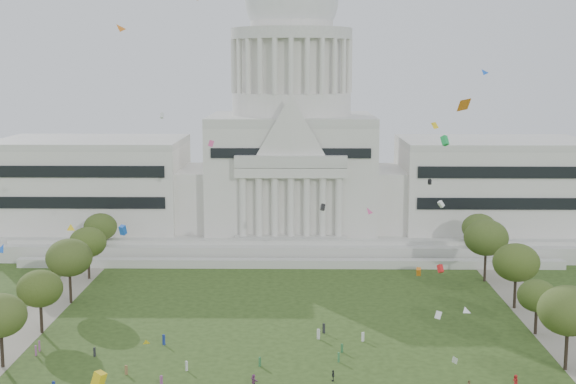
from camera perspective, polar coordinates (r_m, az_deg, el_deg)
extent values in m
cube|color=beige|center=(223.34, 0.25, -2.80)|extent=(160.00, 60.00, 4.00)
cube|color=beige|center=(191.38, 0.16, -5.10)|extent=(130.00, 3.00, 2.00)
cube|color=beige|center=(198.81, 0.18, -4.12)|extent=(140.00, 3.00, 5.00)
cube|color=silver|center=(227.35, -13.75, 0.48)|extent=(50.00, 34.00, 22.00)
cube|color=silver|center=(226.34, 14.31, 0.42)|extent=(50.00, 34.00, 22.00)
cube|color=silver|center=(220.48, -6.79, -0.37)|extent=(12.00, 26.00, 16.00)
cube|color=silver|center=(219.97, 7.30, -0.40)|extent=(12.00, 26.00, 16.00)
cube|color=silver|center=(219.66, 0.25, 1.24)|extent=(44.00, 38.00, 28.00)
cube|color=silver|center=(199.41, 0.20, 1.38)|extent=(28.00, 3.00, 2.40)
cube|color=black|center=(210.64, -14.93, 0.33)|extent=(46.00, 0.40, 11.00)
cube|color=black|center=(209.55, 15.42, 0.27)|extent=(46.00, 0.40, 11.00)
cylinder|color=silver|center=(217.92, 0.25, 6.30)|extent=(32.00, 32.00, 6.00)
cylinder|color=silver|center=(217.70, 0.26, 8.93)|extent=(28.00, 28.00, 14.00)
cylinder|color=beige|center=(217.87, 0.26, 11.17)|extent=(32.40, 32.40, 3.00)
cylinder|color=silver|center=(218.15, 0.26, 12.61)|extent=(22.00, 22.00, 8.00)
cube|color=gray|center=(150.38, -18.99, -9.92)|extent=(8.00, 160.00, 0.04)
cube|color=gray|center=(149.05, 19.00, -10.09)|extent=(8.00, 160.00, 0.04)
cylinder|color=black|center=(137.27, -19.67, -10.58)|extent=(0.56, 0.56, 5.47)
ellipsoid|color=#3F511F|center=(135.50, -19.80, -8.26)|extent=(8.42, 8.42, 6.89)
cylinder|color=black|center=(135.63, 19.17, -10.62)|extent=(0.56, 0.56, 6.20)
ellipsoid|color=#3D501D|center=(133.63, 19.32, -7.96)|extent=(9.55, 9.55, 7.82)
cylinder|color=black|center=(151.85, -17.14, -8.61)|extent=(0.56, 0.56, 5.27)
ellipsoid|color=#334614|center=(150.30, -17.23, -6.57)|extent=(8.12, 8.12, 6.65)
cylinder|color=black|center=(151.35, 17.21, -8.81)|extent=(0.56, 0.56, 4.56)
ellipsoid|color=#354D18|center=(149.99, 17.29, -7.05)|extent=(7.01, 7.01, 5.74)
cylinder|color=black|center=(168.70, -15.21, -6.63)|extent=(0.56, 0.56, 6.03)
ellipsoid|color=#36471B|center=(167.13, -15.30, -4.52)|extent=(9.29, 9.29, 7.60)
cylinder|color=black|center=(165.58, 15.83, -6.97)|extent=(0.56, 0.56, 5.97)
ellipsoid|color=#384E16|center=(164.00, 15.92, -4.84)|extent=(9.19, 9.19, 7.52)
cylinder|color=black|center=(186.39, -13.98, -5.21)|extent=(0.56, 0.56, 5.41)
ellipsoid|color=#384F18|center=(185.10, -14.05, -3.49)|extent=(8.33, 8.33, 6.81)
cylinder|color=black|center=(184.10, 13.83, -5.22)|extent=(0.56, 0.56, 6.37)
ellipsoid|color=#344919|center=(182.60, 13.91, -3.17)|extent=(9.82, 9.82, 8.03)
cylinder|color=black|center=(203.88, -13.14, -3.98)|extent=(0.56, 0.56, 5.32)
ellipsoid|color=#314617|center=(202.72, -13.20, -2.43)|extent=(8.19, 8.19, 6.70)
cylinder|color=black|center=(201.75, 13.38, -4.10)|extent=(0.56, 0.56, 5.47)
ellipsoid|color=#384F1E|center=(200.55, 13.44, -2.49)|extent=(8.42, 8.42, 6.89)
imported|color=#B21E1E|center=(127.30, 15.88, -12.79)|extent=(1.04, 1.12, 1.93)
imported|color=#26262B|center=(125.04, 3.22, -12.90)|extent=(0.59, 1.05, 1.76)
imported|color=#994C8C|center=(122.93, -2.46, -13.25)|extent=(1.64, 1.85, 1.93)
cube|color=silver|center=(142.23, 5.34, -10.21)|extent=(0.49, 0.37, 1.62)
cube|color=#26262B|center=(138.38, -13.60, -11.00)|extent=(0.32, 0.45, 1.54)
cube|color=navy|center=(141.53, -8.83, -10.34)|extent=(0.54, 0.56, 1.80)
cube|color=#994C8C|center=(141.38, -17.50, -10.70)|extent=(0.40, 0.51, 1.70)
cube|color=silver|center=(142.79, 2.18, -10.06)|extent=(0.57, 0.51, 1.81)
cube|color=#33723F|center=(132.56, 3.62, -11.64)|extent=(0.33, 0.46, 1.61)
cube|color=#33723F|center=(130.61, -2.02, -11.97)|extent=(0.38, 0.47, 1.54)
cube|color=#994C8C|center=(124.65, -9.00, -13.12)|extent=(0.40, 0.49, 1.57)
cube|color=#33723F|center=(136.72, 3.86, -11.02)|extent=(0.43, 0.46, 1.49)
cube|color=#26262B|center=(145.82, 2.56, -9.66)|extent=(0.48, 0.55, 1.78)
cube|color=silver|center=(129.81, -7.23, -12.17)|extent=(0.45, 0.48, 1.56)
cube|color=olive|center=(129.78, -11.43, -12.30)|extent=(0.45, 0.37, 1.48)
cube|color=#994C8C|center=(143.31, -17.26, -10.41)|extent=(0.40, 0.52, 1.74)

